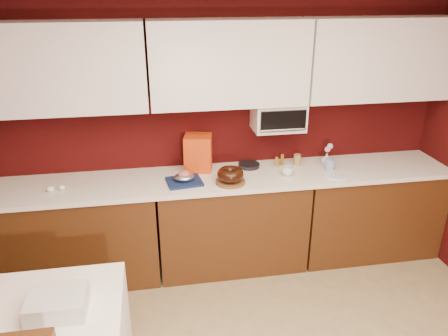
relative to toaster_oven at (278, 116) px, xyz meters
name	(u,v)px	position (x,y,z in m)	size (l,w,h in m)	color
wall_back	(225,127)	(-0.45, 0.15, -0.12)	(4.00, 0.02, 2.50)	#370807
base_cabinet_left	(81,235)	(-1.78, -0.17, -0.95)	(1.31, 0.58, 0.86)	#46250E
base_cabinet_center	(231,222)	(-0.45, -0.17, -0.95)	(1.31, 0.58, 0.86)	#46250E
base_cabinet_right	(366,210)	(0.88, -0.17, -0.95)	(1.31, 0.58, 0.86)	#46250E
countertop	(231,178)	(-0.45, -0.17, -0.49)	(4.00, 0.62, 0.04)	silver
upper_cabinet_left	(60,68)	(-1.78, -0.02, 0.48)	(1.31, 0.33, 0.70)	white
upper_cabinet_center	(229,63)	(-0.45, -0.02, 0.48)	(1.31, 0.33, 0.70)	white
upper_cabinet_right	(379,59)	(0.88, -0.02, 0.48)	(1.31, 0.33, 0.70)	white
toaster_oven	(278,116)	(0.00, 0.00, 0.00)	(0.45, 0.30, 0.25)	white
toaster_oven_door	(283,121)	(0.00, -0.16, 0.00)	(0.40, 0.02, 0.18)	black
toaster_oven_handle	(283,130)	(0.00, -0.18, -0.07)	(0.02, 0.02, 0.42)	silver
cake_base	(230,182)	(-0.49, -0.32, -0.46)	(0.25, 0.25, 0.02)	brown
bundt_cake	(230,174)	(-0.49, -0.32, -0.40)	(0.23, 0.23, 0.09)	black
navy_towel	(184,182)	(-0.87, -0.25, -0.46)	(0.29, 0.24, 0.02)	#121F46
foil_ham_nest	(184,177)	(-0.87, -0.25, -0.42)	(0.17, 0.14, 0.06)	silver
roasted_ham	(184,174)	(-0.87, -0.25, -0.40)	(0.10, 0.08, 0.06)	#BA6355
pandoro_box	(198,153)	(-0.72, 0.02, -0.31)	(0.24, 0.22, 0.32)	#AE1C0B
dark_pan	(249,165)	(-0.25, 0.00, -0.46)	(0.20, 0.20, 0.03)	black
coffee_mug	(288,170)	(0.04, -0.24, -0.43)	(0.08, 0.08, 0.09)	silver
blue_jar	(330,165)	(0.45, -0.19, -0.42)	(0.09, 0.09, 0.11)	navy
flower_vase	(327,158)	(0.47, -0.06, -0.41)	(0.08, 0.08, 0.12)	silver
flower_pink	(327,149)	(0.47, -0.06, -0.33)	(0.05, 0.05, 0.05)	pink
flower_blue	(330,146)	(0.50, -0.04, -0.30)	(0.06, 0.06, 0.06)	#8DADE2
china_plate	(336,175)	(0.45, -0.32, -0.47)	(0.20, 0.20, 0.01)	white
amber_bottle	(277,162)	(0.00, -0.03, -0.43)	(0.03, 0.03, 0.09)	#856118
paper_cup	(297,160)	(0.20, -0.02, -0.43)	(0.07, 0.07, 0.10)	olive
egg_left	(50,189)	(-1.95, -0.24, -0.45)	(0.06, 0.05, 0.05)	white
egg_right	(62,187)	(-1.87, -0.21, -0.46)	(0.05, 0.04, 0.04)	white
newspaper_stack	(57,303)	(-1.70, -1.53, -0.57)	(0.32, 0.26, 0.11)	silver
amber_bottle_tall	(282,160)	(0.06, -0.01, -0.42)	(0.03, 0.03, 0.11)	brown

